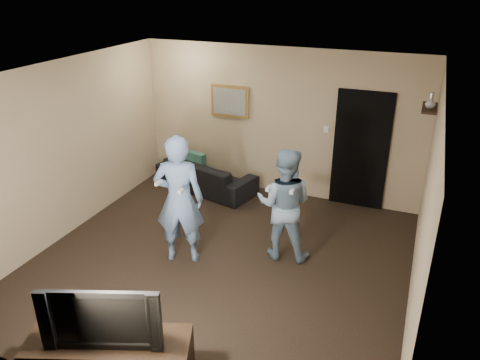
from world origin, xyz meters
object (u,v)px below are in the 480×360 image
at_px(wii_player_right, 284,204).
at_px(wii_player_left, 179,200).
at_px(sofa, 206,175).
at_px(television, 104,313).

bearing_deg(wii_player_right, wii_player_left, -154.34).
xyz_separation_m(sofa, wii_player_left, (0.69, -2.21, 0.64)).
xyz_separation_m(sofa, wii_player_right, (1.97, -1.59, 0.53)).
bearing_deg(television, wii_player_right, 52.34).
bearing_deg(sofa, television, 118.56).
bearing_deg(wii_player_left, wii_player_right, 25.66).
distance_m(television, wii_player_left, 2.23).
bearing_deg(wii_player_left, television, -79.16).
bearing_deg(sofa, wii_player_left, 121.79).
relative_size(television, wii_player_left, 0.61).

